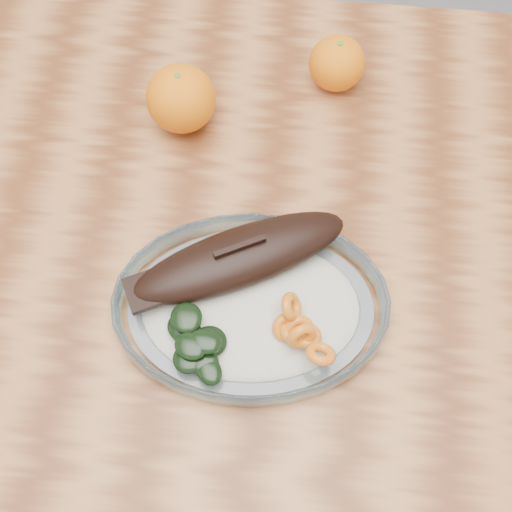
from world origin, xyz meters
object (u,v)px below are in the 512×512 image
dining_table (189,263)px  orange_left (181,99)px  plated_meal (250,302)px  orange_right (337,63)px

dining_table → orange_left: size_ratio=13.55×
plated_meal → dining_table: bearing=129.1°
orange_left → orange_right: size_ratio=1.19×
plated_meal → orange_right: plated_meal is taller
plated_meal → orange_left: bearing=108.4°
plated_meal → orange_left: orange_left is taller
dining_table → orange_right: orange_right is taller
orange_right → dining_table: bearing=-125.4°
plated_meal → orange_right: size_ratio=8.07×
plated_meal → orange_right: 0.35m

